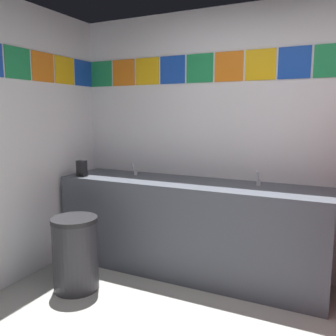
% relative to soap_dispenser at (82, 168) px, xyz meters
% --- Properties ---
extents(wall_back, '(4.36, 0.09, 2.51)m').
position_rel_soap_dispenser_xyz_m(wall_back, '(1.96, 0.53, 0.29)').
color(wall_back, silver).
rests_on(wall_back, ground_plane).
extents(vanity_counter, '(2.54, 0.61, 0.89)m').
position_rel_soap_dispenser_xyz_m(vanity_counter, '(1.10, 0.19, -0.52)').
color(vanity_counter, '#4C515B').
rests_on(vanity_counter, ground_plane).
extents(faucet_left, '(0.04, 0.10, 0.14)m').
position_rel_soap_dispenser_xyz_m(faucet_left, '(0.46, 0.28, -0.03)').
color(faucet_left, silver).
rests_on(faucet_left, vanity_counter).
extents(faucet_right, '(0.04, 0.10, 0.14)m').
position_rel_soap_dispenser_xyz_m(faucet_right, '(1.73, 0.28, -0.03)').
color(faucet_right, silver).
rests_on(faucet_right, vanity_counter).
extents(soap_dispenser, '(0.09, 0.09, 0.16)m').
position_rel_soap_dispenser_xyz_m(soap_dispenser, '(0.00, 0.00, 0.00)').
color(soap_dispenser, black).
rests_on(soap_dispenser, vanity_counter).
extents(trash_bin, '(0.39, 0.39, 0.64)m').
position_rel_soap_dispenser_xyz_m(trash_bin, '(0.36, -0.55, -0.65)').
color(trash_bin, '#333338').
rests_on(trash_bin, ground_plane).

